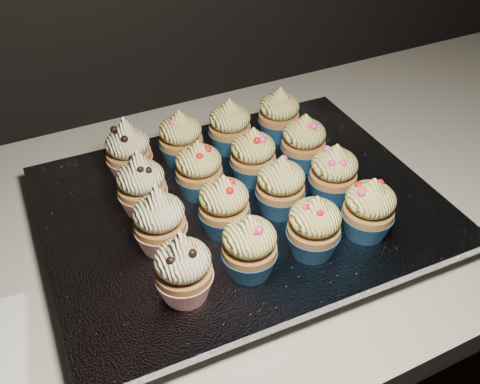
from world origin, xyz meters
The scene contains 20 objects.
cabinet centered at (0.00, 1.70, 0.43)m, with size 2.40×0.60×0.86m, color black.
worktop centered at (0.00, 1.70, 0.88)m, with size 2.44×0.64×0.04m, color beige.
baking_tray centered at (-0.03, 1.66, 0.91)m, with size 0.47×0.36×0.02m, color black.
foil_lining centered at (-0.03, 1.66, 0.93)m, with size 0.51×0.39×0.01m, color silver.
cupcake_0 centered at (-0.15, 1.55, 0.97)m, with size 0.06×0.06×0.10m.
cupcake_1 centered at (-0.08, 1.55, 0.97)m, with size 0.06×0.06×0.08m.
cupcake_2 centered at (0.00, 1.54, 0.97)m, with size 0.06×0.06×0.08m.
cupcake_3 centered at (0.08, 1.54, 0.97)m, with size 0.06×0.06×0.08m.
cupcake_4 centered at (-0.15, 1.63, 0.97)m, with size 0.06×0.06×0.10m.
cupcake_5 centered at (-0.07, 1.62, 0.97)m, with size 0.06×0.06×0.08m.
cupcake_6 centered at (0.01, 1.63, 0.97)m, with size 0.06×0.06×0.08m.
cupcake_7 centered at (0.08, 1.62, 0.97)m, with size 0.06×0.06×0.08m.
cupcake_8 centered at (-0.15, 1.70, 0.97)m, with size 0.06×0.06×0.10m.
cupcake_9 centered at (-0.07, 1.70, 0.97)m, with size 0.06×0.06×0.08m.
cupcake_10 centered at (0.01, 1.70, 0.97)m, with size 0.06×0.06×0.08m.
cupcake_11 centered at (0.09, 1.70, 0.97)m, with size 0.06×0.06×0.08m.
cupcake_12 centered at (-0.14, 1.78, 0.97)m, with size 0.06×0.06×0.10m.
cupcake_13 centered at (-0.07, 1.78, 0.97)m, with size 0.06×0.06×0.08m.
cupcake_14 centered at (0.01, 1.78, 0.97)m, with size 0.06×0.06×0.08m.
cupcake_15 centered at (0.09, 1.78, 0.97)m, with size 0.06×0.06×0.08m.
Camera 1 is at (-0.27, 1.18, 1.39)m, focal length 40.00 mm.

